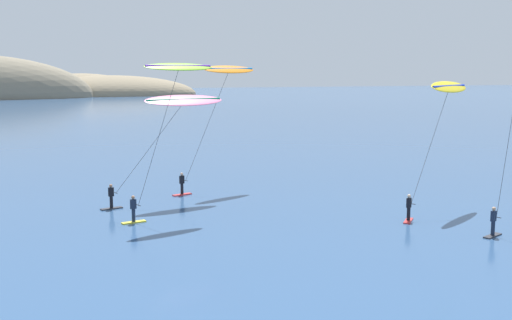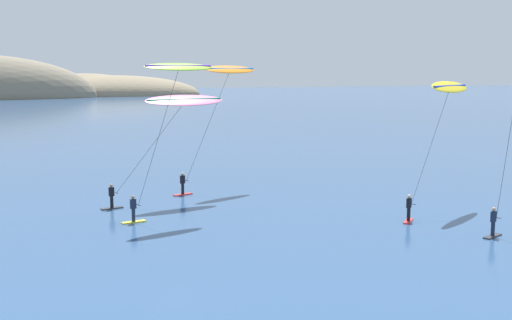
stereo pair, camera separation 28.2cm
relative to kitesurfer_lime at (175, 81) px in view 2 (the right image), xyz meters
The scene contains 5 objects.
headland_island 187.15m from the kitesurfer_lime, 95.72° to the left, with size 120.05×43.49×28.19m.
kitesurfer_lime is the anchor object (origin of this frame).
kitesurfer_orange 10.14m from the kitesurfer_lime, 57.18° to the left, with size 7.59×4.15×9.72m.
kitesurfer_yellow 18.05m from the kitesurfer_lime, ahead, with size 8.01×6.02×8.63m.
kitesurfer_pink 5.26m from the kitesurfer_lime, 75.57° to the left, with size 9.32×3.55×7.62m.
Camera 2 is at (-4.40, -10.26, 9.41)m, focal length 45.00 mm.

